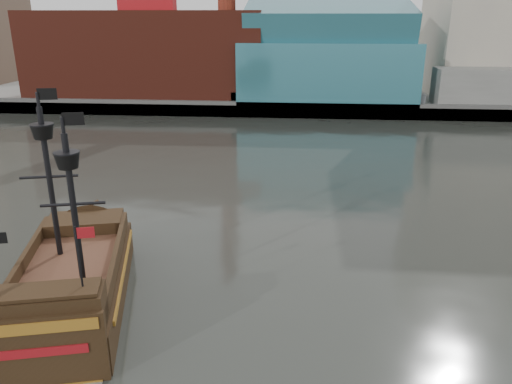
# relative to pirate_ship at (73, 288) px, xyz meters

# --- Properties ---
(ground) EXTENTS (400.00, 400.00, 0.00)m
(ground) POSITION_rel_pirate_ship_xyz_m (7.31, -3.84, -1.22)
(ground) COLOR #262823
(ground) RESTS_ON ground
(promenade_far) EXTENTS (220.00, 60.00, 2.00)m
(promenade_far) POSITION_rel_pirate_ship_xyz_m (7.31, 88.16, -0.22)
(promenade_far) COLOR slate
(promenade_far) RESTS_ON ground
(seawall) EXTENTS (220.00, 1.00, 2.60)m
(seawall) POSITION_rel_pirate_ship_xyz_m (7.31, 58.66, 0.08)
(seawall) COLOR #4C4C49
(seawall) RESTS_ON ground
(pirate_ship) EXTENTS (9.53, 18.68, 13.42)m
(pirate_ship) POSITION_rel_pirate_ship_xyz_m (0.00, 0.00, 0.00)
(pirate_ship) COLOR black
(pirate_ship) RESTS_ON ground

